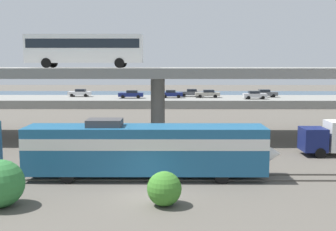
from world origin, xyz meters
TOP-DOWN VIEW (x-y plane):
  - ground_plane at (0.00, 0.00)m, footprint 260.00×260.00m
  - rail_strip_near at (0.00, 3.23)m, footprint 110.00×0.12m
  - rail_strip_far at (0.00, 4.77)m, footprint 110.00×0.12m
  - train_locomotive at (0.45, 4.00)m, footprint 17.69×3.04m
  - highway_overpass at (-0.00, 20.00)m, footprint 96.00×10.83m
  - transit_bus_on_overpass at (-7.53, 19.32)m, footprint 12.00×2.68m
  - pier_parking_lot at (0.00, 55.00)m, footprint 73.61×13.35m
  - parked_car_0 at (8.48, 55.07)m, footprint 4.67×1.94m
  - parked_car_1 at (-16.45, 57.24)m, footprint 4.34×1.87m
  - parked_car_2 at (1.60, 54.54)m, footprint 4.09×1.92m
  - parked_car_3 at (-6.01, 53.66)m, footprint 4.63×1.88m
  - parked_car_4 at (5.40, 57.47)m, footprint 4.30×1.95m
  - parked_car_5 at (16.82, 51.92)m, footprint 4.21×2.00m
  - parked_car_6 at (19.72, 56.19)m, footprint 4.52×1.85m
  - harbor_water at (0.00, 78.00)m, footprint 140.00×36.00m
  - shrub_left at (-8.16, -1.92)m, footprint 2.68×2.68m
  - shrub_right at (1.00, -1.68)m, footprint 1.97×1.97m

SIDE VIEW (x-z plane):
  - ground_plane at x=0.00m, z-range 0.00..0.00m
  - harbor_water at x=0.00m, z-range 0.00..0.01m
  - rail_strip_near at x=0.00m, z-range 0.00..0.12m
  - rail_strip_far at x=0.00m, z-range 0.00..0.12m
  - pier_parking_lot at x=0.00m, z-range 0.00..1.47m
  - shrub_right at x=1.00m, z-range 0.00..1.97m
  - shrub_left at x=-8.16m, z-range 0.00..2.68m
  - train_locomotive at x=0.45m, z-range 0.10..4.28m
  - parked_car_2 at x=1.60m, z-range 1.49..2.99m
  - parked_car_1 at x=-16.45m, z-range 1.49..2.99m
  - parked_car_6 at x=19.72m, z-range 1.49..2.99m
  - parked_car_4 at x=5.40m, z-range 1.49..2.99m
  - parked_car_5 at x=16.82m, z-range 1.49..2.99m
  - parked_car_3 at x=-6.01m, z-range 1.49..2.99m
  - parked_car_0 at x=8.48m, z-range 1.49..2.99m
  - highway_overpass at x=0.00m, z-range 3.02..10.55m
  - transit_bus_on_overpass at x=-7.53m, z-range 7.89..11.29m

